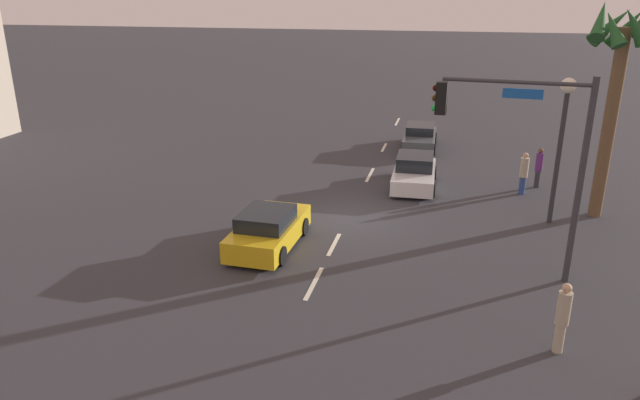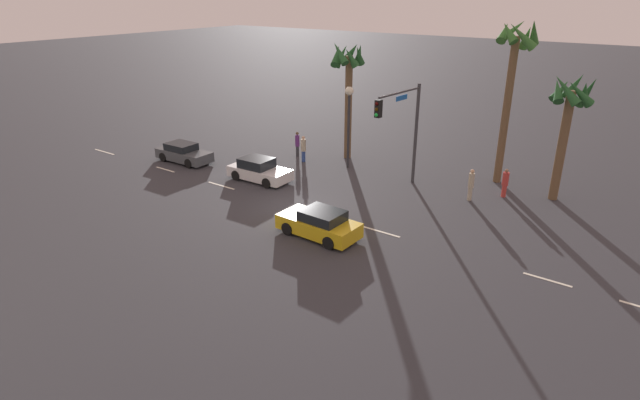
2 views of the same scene
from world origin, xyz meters
name	(u,v)px [view 1 (image 1 of 2)]	position (x,y,z in m)	size (l,w,h in m)	color
ground_plane	(348,218)	(0.00, 0.00, 0.00)	(220.00, 220.00, 0.00)	#333338
lane_stripe_0	(397,122)	(-18.00, 0.00, 0.01)	(2.38, 0.14, 0.01)	silver
lane_stripe_1	(384,147)	(-11.02, 0.00, 0.01)	(1.86, 0.14, 0.01)	silver
lane_stripe_2	(370,175)	(-5.72, 0.00, 0.01)	(2.24, 0.14, 0.01)	silver
lane_stripe_3	(334,244)	(2.62, 0.00, 0.01)	(1.93, 0.14, 0.01)	silver
lane_stripe_4	(314,283)	(5.57, 0.00, 0.01)	(2.15, 0.14, 0.01)	silver
car_0	(420,138)	(-11.34, 1.93, 0.61)	(4.20, 1.88, 1.31)	#474C51
car_1	(268,230)	(3.31, -2.15, 0.64)	(4.17, 2.03, 1.39)	gold
car_2	(414,173)	(-4.50, 2.18, 0.64)	(4.11, 2.02, 1.41)	silver
traffic_signal	(531,144)	(3.51, 5.96, 4.16)	(0.65, 4.47, 6.18)	#38383D
streetlamp	(563,122)	(-1.28, 7.58, 3.89)	(0.56, 0.56, 5.47)	#2D2D33
pedestrian_0	(563,316)	(7.63, 6.66, 1.00)	(0.45, 0.45, 1.87)	#B2A58C
pedestrian_1	(524,172)	(-4.50, 6.82, 0.98)	(0.41, 0.41, 1.85)	#2D478C
pedestrian_3	(539,166)	(-5.61, 7.56, 0.97)	(0.44, 0.44, 1.81)	#333338
palm_tree_2	(618,61)	(-2.57, 9.36, 5.93)	(2.44, 2.39, 8.17)	brown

